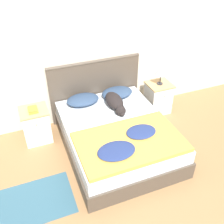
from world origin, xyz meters
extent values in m
plane|color=#997047|center=(0.00, 0.00, 0.00)|extent=(16.00, 16.00, 0.00)
cube|color=beige|center=(0.00, 2.13, 1.27)|extent=(9.00, 0.06, 2.55)
cube|color=#4C4238|center=(0.05, 1.03, 0.14)|extent=(1.61, 2.01, 0.29)
cube|color=silver|center=(0.05, 1.03, 0.40)|extent=(1.55, 1.95, 0.22)
cube|color=#4C4238|center=(0.05, 2.06, 0.56)|extent=(1.69, 0.04, 1.12)
cylinder|color=#4C4238|center=(0.05, 2.06, 1.12)|extent=(1.69, 0.06, 0.06)
cube|color=white|center=(-1.12, 1.74, 0.29)|extent=(0.43, 0.40, 0.58)
cube|color=tan|center=(-1.12, 1.74, 0.59)|extent=(0.45, 0.42, 0.03)
sphere|color=tan|center=(-1.12, 1.54, 0.45)|extent=(0.02, 0.02, 0.02)
cube|color=white|center=(1.21, 1.74, 0.29)|extent=(0.43, 0.40, 0.58)
cube|color=tan|center=(1.21, 1.74, 0.59)|extent=(0.45, 0.42, 0.03)
sphere|color=tan|center=(1.21, 1.54, 0.45)|extent=(0.02, 0.02, 0.02)
ellipsoid|color=navy|center=(-0.27, 1.79, 0.58)|extent=(0.57, 0.39, 0.15)
ellipsoid|color=navy|center=(0.37, 1.79, 0.58)|extent=(0.57, 0.39, 0.15)
cube|color=gold|center=(0.05, 0.55, 0.53)|extent=(1.50, 0.95, 0.06)
ellipsoid|color=navy|center=(-0.22, 0.41, 0.59)|extent=(0.52, 0.38, 0.05)
ellipsoid|color=navy|center=(0.27, 0.65, 0.58)|extent=(0.45, 0.33, 0.05)
ellipsoid|color=black|center=(0.20, 1.52, 0.61)|extent=(0.26, 0.49, 0.21)
sphere|color=black|center=(0.20, 1.24, 0.58)|extent=(0.17, 0.17, 0.17)
ellipsoid|color=black|center=(0.20, 1.17, 0.57)|extent=(0.07, 0.09, 0.07)
cone|color=black|center=(0.16, 1.25, 0.65)|extent=(0.05, 0.05, 0.06)
cone|color=black|center=(0.25, 1.25, 0.65)|extent=(0.05, 0.05, 0.06)
ellipsoid|color=black|center=(0.24, 1.73, 0.55)|extent=(0.15, 0.22, 0.07)
cube|color=gold|center=(-1.12, 1.73, 0.62)|extent=(0.15, 0.22, 0.02)
cube|color=orange|center=(-1.13, 1.73, 0.64)|extent=(0.14, 0.19, 0.02)
cylinder|color=#2D2D33|center=(1.21, 1.74, 0.62)|extent=(0.11, 0.11, 0.02)
cylinder|color=#2D2D33|center=(1.21, 1.74, 0.72)|extent=(0.02, 0.02, 0.18)
cone|color=beige|center=(1.21, 1.74, 0.87)|extent=(0.22, 0.22, 0.12)
cube|color=#335B70|center=(-1.43, 0.47, 0.00)|extent=(1.14, 0.74, 0.00)
camera|label=1|loc=(-1.20, -1.93, 3.03)|focal=42.00mm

